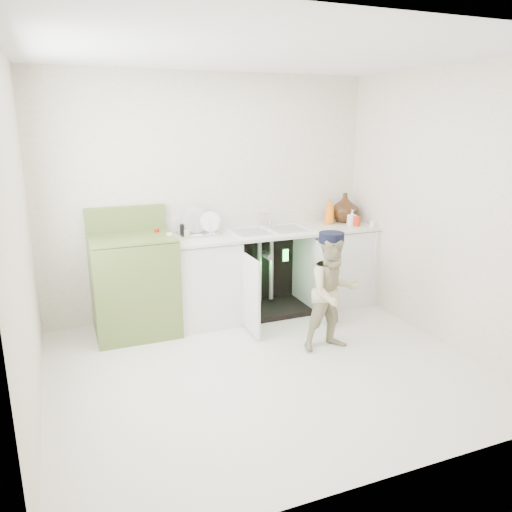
{
  "coord_description": "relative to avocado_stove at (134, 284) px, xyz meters",
  "views": [
    {
      "loc": [
        -1.5,
        -3.51,
        2.02
      ],
      "look_at": [
        0.2,
        0.7,
        0.79
      ],
      "focal_mm": 35.0,
      "sensor_mm": 36.0,
      "label": 1
    }
  ],
  "objects": [
    {
      "name": "ground",
      "position": [
        0.88,
        -1.18,
        -0.5
      ],
      "size": [
        3.5,
        3.5,
        0.0
      ],
      "primitive_type": "plane",
      "color": "beige",
      "rests_on": "ground"
    },
    {
      "name": "room_shell",
      "position": [
        0.88,
        -1.18,
        0.75
      ],
      "size": [
        6.0,
        5.5,
        1.26
      ],
      "color": "silver",
      "rests_on": "ground"
    },
    {
      "name": "counter_run",
      "position": [
        1.46,
        0.03,
        -0.02
      ],
      "size": [
        2.44,
        1.02,
        1.23
      ],
      "color": "white",
      "rests_on": "ground"
    },
    {
      "name": "avocado_stove",
      "position": [
        0.0,
        0.0,
        0.0
      ],
      "size": [
        0.78,
        0.65,
        1.21
      ],
      "color": "#587131",
      "rests_on": "ground"
    },
    {
      "name": "repair_worker",
      "position": [
        1.6,
        -1.04,
        0.05
      ],
      "size": [
        0.52,
        0.93,
        1.09
      ],
      "rotation": [
        0.0,
        0.0,
        -0.01
      ],
      "color": "tan",
      "rests_on": "ground"
    }
  ]
}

